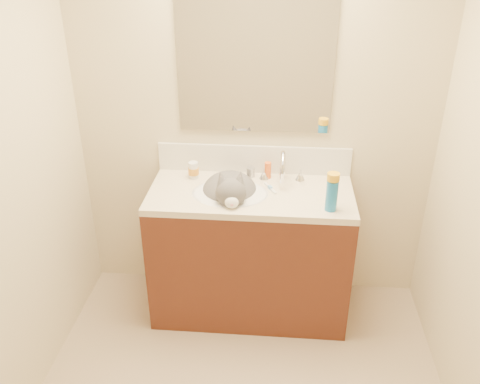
% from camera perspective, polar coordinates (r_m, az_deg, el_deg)
% --- Properties ---
extents(room_shell, '(2.24, 2.54, 2.52)m').
position_cam_1_polar(room_shell, '(1.83, -0.57, 3.30)').
color(room_shell, beige).
rests_on(room_shell, ground).
extents(vanity_cabinet, '(1.20, 0.55, 0.82)m').
position_cam_1_polar(vanity_cabinet, '(3.21, 1.15, -7.07)').
color(vanity_cabinet, '#492013').
rests_on(vanity_cabinet, ground).
extents(counter_slab, '(1.20, 0.55, 0.04)m').
position_cam_1_polar(counter_slab, '(2.99, 1.23, -0.28)').
color(counter_slab, beige).
rests_on(counter_slab, vanity_cabinet).
extents(basin, '(0.45, 0.36, 0.14)m').
position_cam_1_polar(basin, '(2.99, -1.11, -1.30)').
color(basin, white).
rests_on(basin, vanity_cabinet).
extents(faucet, '(0.28, 0.20, 0.21)m').
position_cam_1_polar(faucet, '(3.06, 4.79, 2.55)').
color(faucet, silver).
rests_on(faucet, counter_slab).
extents(cat, '(0.42, 0.49, 0.35)m').
position_cam_1_polar(cat, '(2.99, -1.11, -0.14)').
color(cat, '#4C4A4C').
rests_on(cat, basin).
extents(backsplash, '(1.20, 0.02, 0.18)m').
position_cam_1_polar(backsplash, '(3.17, 1.56, 3.70)').
color(backsplash, silver).
rests_on(backsplash, counter_slab).
extents(mirror, '(0.90, 0.02, 0.80)m').
position_cam_1_polar(mirror, '(2.98, 1.71, 14.11)').
color(mirror, white).
rests_on(mirror, room_shell).
extents(pill_bottle, '(0.07, 0.07, 0.10)m').
position_cam_1_polar(pill_bottle, '(3.13, -5.25, 2.46)').
color(pill_bottle, silver).
rests_on(pill_bottle, counter_slab).
extents(pill_label, '(0.08, 0.08, 0.04)m').
position_cam_1_polar(pill_label, '(3.13, -5.24, 2.37)').
color(pill_label, orange).
rests_on(pill_label, pill_bottle).
extents(silver_jar, '(0.07, 0.07, 0.06)m').
position_cam_1_polar(silver_jar, '(3.14, 1.21, 2.26)').
color(silver_jar, '#B7B7BC').
rests_on(silver_jar, counter_slab).
extents(amber_bottle, '(0.04, 0.04, 0.10)m').
position_cam_1_polar(amber_bottle, '(3.12, 3.14, 2.46)').
color(amber_bottle, '#DA5819').
rests_on(amber_bottle, counter_slab).
extents(toothbrush, '(0.08, 0.14, 0.01)m').
position_cam_1_polar(toothbrush, '(3.01, 3.40, 0.45)').
color(toothbrush, silver).
rests_on(toothbrush, counter_slab).
extents(toothbrush_head, '(0.03, 0.04, 0.02)m').
position_cam_1_polar(toothbrush_head, '(3.01, 3.40, 0.51)').
color(toothbrush_head, '#68A2DD').
rests_on(toothbrush_head, counter_slab).
extents(spray_can, '(0.08, 0.08, 0.18)m').
position_cam_1_polar(spray_can, '(2.79, 10.26, -0.39)').
color(spray_can, '#1A71BB').
rests_on(spray_can, counter_slab).
extents(spray_cap, '(0.08, 0.08, 0.04)m').
position_cam_1_polar(spray_cap, '(2.74, 10.45, 1.68)').
color(spray_cap, gold).
rests_on(spray_cap, spray_can).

